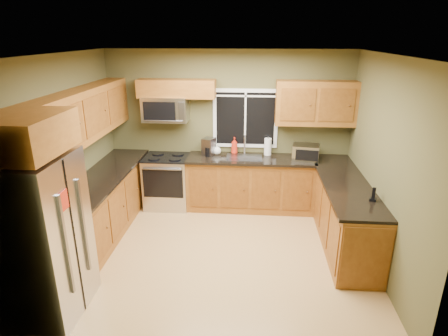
# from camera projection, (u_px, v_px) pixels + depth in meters

# --- Properties ---
(floor) EXTENTS (4.20, 4.20, 0.00)m
(floor) POSITION_uv_depth(u_px,v_px,m) (218.00, 252.00, 5.33)
(floor) COLOR tan
(floor) RESTS_ON ground
(ceiling) EXTENTS (4.20, 4.20, 0.00)m
(ceiling) POSITION_uv_depth(u_px,v_px,m) (217.00, 54.00, 4.41)
(ceiling) COLOR white
(ceiling) RESTS_ON back_wall
(back_wall) EXTENTS (4.20, 0.00, 4.20)m
(back_wall) POSITION_uv_depth(u_px,v_px,m) (228.00, 129.00, 6.56)
(back_wall) COLOR brown
(back_wall) RESTS_ON ground
(front_wall) EXTENTS (4.20, 0.00, 4.20)m
(front_wall) POSITION_uv_depth(u_px,v_px,m) (197.00, 231.00, 3.18)
(front_wall) COLOR brown
(front_wall) RESTS_ON ground
(left_wall) EXTENTS (0.00, 3.60, 3.60)m
(left_wall) POSITION_uv_depth(u_px,v_px,m) (63.00, 158.00, 5.03)
(left_wall) COLOR brown
(left_wall) RESTS_ON ground
(right_wall) EXTENTS (0.00, 3.60, 3.60)m
(right_wall) POSITION_uv_depth(u_px,v_px,m) (384.00, 167.00, 4.70)
(right_wall) COLOR brown
(right_wall) RESTS_ON ground
(window) EXTENTS (1.12, 0.03, 1.02)m
(window) POSITION_uv_depth(u_px,v_px,m) (245.00, 118.00, 6.45)
(window) COLOR white
(window) RESTS_ON back_wall
(base_cabinets_left) EXTENTS (0.60, 2.65, 0.90)m
(base_cabinets_left) POSITION_uv_depth(u_px,v_px,m) (105.00, 205.00, 5.76)
(base_cabinets_left) COLOR brown
(base_cabinets_left) RESTS_ON ground
(countertop_left) EXTENTS (0.65, 2.65, 0.04)m
(countertop_left) POSITION_uv_depth(u_px,v_px,m) (103.00, 176.00, 5.60)
(countertop_left) COLOR black
(countertop_left) RESTS_ON base_cabinets_left
(base_cabinets_back) EXTENTS (2.17, 0.60, 0.90)m
(base_cabinets_back) POSITION_uv_depth(u_px,v_px,m) (250.00, 184.00, 6.55)
(base_cabinets_back) COLOR brown
(base_cabinets_back) RESTS_ON ground
(countertop_back) EXTENTS (2.17, 0.65, 0.04)m
(countertop_back) POSITION_uv_depth(u_px,v_px,m) (251.00, 159.00, 6.36)
(countertop_back) COLOR black
(countertop_back) RESTS_ON base_cabinets_back
(base_cabinets_peninsula) EXTENTS (0.60, 2.52, 0.90)m
(base_cabinets_peninsula) POSITION_uv_depth(u_px,v_px,m) (343.00, 211.00, 5.54)
(base_cabinets_peninsula) COLOR brown
(base_cabinets_peninsula) RESTS_ON ground
(countertop_peninsula) EXTENTS (0.65, 2.50, 0.04)m
(countertop_peninsula) POSITION_uv_depth(u_px,v_px,m) (344.00, 182.00, 5.39)
(countertop_peninsula) COLOR black
(countertop_peninsula) RESTS_ON base_cabinets_peninsula
(upper_cabinets_left) EXTENTS (0.33, 2.65, 0.72)m
(upper_cabinets_left) POSITION_uv_depth(u_px,v_px,m) (85.00, 114.00, 5.29)
(upper_cabinets_left) COLOR brown
(upper_cabinets_left) RESTS_ON left_wall
(upper_cabinets_back_left) EXTENTS (1.30, 0.33, 0.30)m
(upper_cabinets_back_left) POSITION_uv_depth(u_px,v_px,m) (177.00, 89.00, 6.22)
(upper_cabinets_back_left) COLOR brown
(upper_cabinets_back_left) RESTS_ON back_wall
(upper_cabinets_back_right) EXTENTS (1.30, 0.33, 0.72)m
(upper_cabinets_back_right) POSITION_uv_depth(u_px,v_px,m) (316.00, 103.00, 6.12)
(upper_cabinets_back_right) COLOR brown
(upper_cabinets_back_right) RESTS_ON back_wall
(upper_cabinet_over_fridge) EXTENTS (0.72, 0.90, 0.38)m
(upper_cabinet_over_fridge) POSITION_uv_depth(u_px,v_px,m) (22.00, 134.00, 3.55)
(upper_cabinet_over_fridge) COLOR brown
(upper_cabinet_over_fridge) RESTS_ON left_wall
(refrigerator) EXTENTS (0.74, 0.90, 1.80)m
(refrigerator) POSITION_uv_depth(u_px,v_px,m) (42.00, 238.00, 3.94)
(refrigerator) COLOR #B7B7BC
(refrigerator) RESTS_ON ground
(range) EXTENTS (0.76, 0.69, 0.94)m
(range) POSITION_uv_depth(u_px,v_px,m) (167.00, 181.00, 6.63)
(range) COLOR #B7B7BC
(range) RESTS_ON ground
(microwave) EXTENTS (0.76, 0.41, 0.42)m
(microwave) POSITION_uv_depth(u_px,v_px,m) (165.00, 109.00, 6.33)
(microwave) COLOR #B7B7BC
(microwave) RESTS_ON back_wall
(sink) EXTENTS (0.60, 0.42, 0.36)m
(sink) POSITION_uv_depth(u_px,v_px,m) (244.00, 157.00, 6.38)
(sink) COLOR slate
(sink) RESTS_ON countertop_back
(toaster_oven) EXTENTS (0.47, 0.39, 0.27)m
(toaster_oven) POSITION_uv_depth(u_px,v_px,m) (306.00, 153.00, 6.20)
(toaster_oven) COLOR #B7B7BC
(toaster_oven) RESTS_ON countertop_back
(coffee_maker) EXTENTS (0.24, 0.28, 0.30)m
(coffee_maker) POSITION_uv_depth(u_px,v_px,m) (209.00, 147.00, 6.46)
(coffee_maker) COLOR slate
(coffee_maker) RESTS_ON countertop_back
(kettle) EXTENTS (0.19, 0.19, 0.27)m
(kettle) POSITION_uv_depth(u_px,v_px,m) (208.00, 147.00, 6.54)
(kettle) COLOR #B7B7BC
(kettle) RESTS_ON countertop_back
(paper_towel_roll) EXTENTS (0.16, 0.16, 0.32)m
(paper_towel_roll) POSITION_uv_depth(u_px,v_px,m) (268.00, 147.00, 6.48)
(paper_towel_roll) COLOR white
(paper_towel_roll) RESTS_ON countertop_back
(soap_bottle_a) EXTENTS (0.14, 0.14, 0.29)m
(soap_bottle_a) POSITION_uv_depth(u_px,v_px,m) (234.00, 145.00, 6.54)
(soap_bottle_a) COLOR red
(soap_bottle_a) RESTS_ON countertop_back
(soap_bottle_c) EXTENTS (0.16, 0.16, 0.18)m
(soap_bottle_c) POSITION_uv_depth(u_px,v_px,m) (217.00, 149.00, 6.52)
(soap_bottle_c) COLOR white
(soap_bottle_c) RESTS_ON countertop_back
(cordless_phone) EXTENTS (0.11, 0.11, 0.18)m
(cordless_phone) POSITION_uv_depth(u_px,v_px,m) (373.00, 197.00, 4.71)
(cordless_phone) COLOR black
(cordless_phone) RESTS_ON countertop_peninsula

